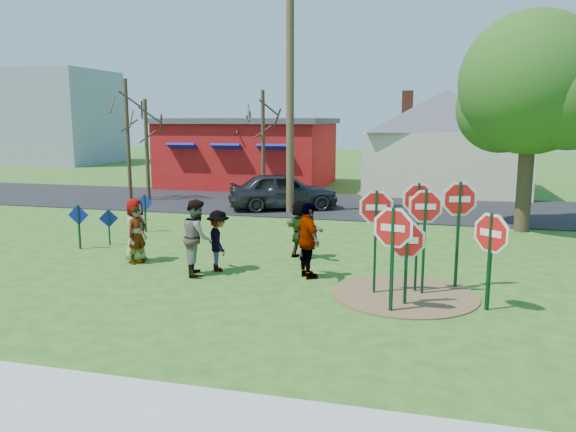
# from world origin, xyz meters

# --- Properties ---
(ground) EXTENTS (120.00, 120.00, 0.00)m
(ground) POSITION_xyz_m (0.00, 0.00, 0.00)
(ground) COLOR #295217
(ground) RESTS_ON ground
(sidewalk) EXTENTS (22.00, 1.80, 0.08)m
(sidewalk) POSITION_xyz_m (0.00, -7.20, 0.04)
(sidewalk) COLOR #9E9E99
(sidewalk) RESTS_ON ground
(road) EXTENTS (120.00, 7.50, 0.04)m
(road) POSITION_xyz_m (0.00, 11.50, 0.02)
(road) COLOR black
(road) RESTS_ON ground
(dirt_patch) EXTENTS (3.20, 3.20, 0.03)m
(dirt_patch) POSITION_xyz_m (4.50, -1.00, 0.01)
(dirt_patch) COLOR brown
(dirt_patch) RESTS_ON ground
(red_building) EXTENTS (9.40, 7.69, 3.90)m
(red_building) POSITION_xyz_m (-5.50, 17.99, 1.97)
(red_building) COLOR #A61310
(red_building) RESTS_ON ground
(cream_house) EXTENTS (9.40, 9.40, 6.50)m
(cream_house) POSITION_xyz_m (5.50, 18.00, 2.92)
(cream_house) COLOR beige
(cream_house) RESTS_ON ground
(distant_building) EXTENTS (10.00, 8.00, 8.00)m
(distant_building) POSITION_xyz_m (-28.00, 30.00, 4.00)
(distant_building) COLOR #8C939E
(distant_building) RESTS_ON ground
(stop_sign_a) EXTENTS (1.08, 0.29, 2.29)m
(stop_sign_a) POSITION_xyz_m (4.28, -2.18, 1.55)
(stop_sign_a) COLOR #0E351C
(stop_sign_a) RESTS_ON ground
(stop_sign_b) EXTENTS (0.94, 0.21, 2.60)m
(stop_sign_b) POSITION_xyz_m (4.71, -0.71, 1.89)
(stop_sign_b) COLOR #0E351C
(stop_sign_b) RESTS_ON ground
(stop_sign_c) EXTENTS (0.99, 0.20, 2.48)m
(stop_sign_c) POSITION_xyz_m (4.86, -0.84, 1.73)
(stop_sign_c) COLOR #0E351C
(stop_sign_c) RESTS_ON ground
(stop_sign_d) EXTENTS (1.05, 0.28, 2.61)m
(stop_sign_d) POSITION_xyz_m (5.59, -0.15, 1.87)
(stop_sign_d) COLOR #0E351C
(stop_sign_d) RESTS_ON ground
(stop_sign_e) EXTENTS (1.02, 0.32, 1.91)m
(stop_sign_e) POSITION_xyz_m (4.53, -1.68, 1.26)
(stop_sign_e) COLOR #0E351C
(stop_sign_e) RESTS_ON ground
(stop_sign_f) EXTENTS (0.85, 0.73, 2.15)m
(stop_sign_f) POSITION_xyz_m (6.17, -1.57, 1.48)
(stop_sign_f) COLOR #0E351C
(stop_sign_f) RESTS_ON ground
(stop_sign_g) EXTENTS (1.00, 0.19, 2.46)m
(stop_sign_g) POSITION_xyz_m (3.83, -1.06, 1.71)
(stop_sign_g) COLOR #0E351C
(stop_sign_g) RESTS_ON ground
(blue_diamond_b) EXTENTS (0.62, 0.12, 1.34)m
(blue_diamond_b) POSITION_xyz_m (-5.18, 1.11, 0.84)
(blue_diamond_b) COLOR #0E351C
(blue_diamond_b) RESTS_ON ground
(blue_diamond_c) EXTENTS (0.52, 0.26, 1.13)m
(blue_diamond_c) POSITION_xyz_m (-4.59, 1.76, 0.70)
(blue_diamond_c) COLOR #0E351C
(blue_diamond_c) RESTS_ON ground
(blue_diamond_d) EXTENTS (0.60, 0.07, 1.32)m
(blue_diamond_d) POSITION_xyz_m (-4.55, 3.93, 0.82)
(blue_diamond_d) COLOR #0E351C
(blue_diamond_d) RESTS_ON ground
(person_a) EXTENTS (0.60, 0.88, 1.73)m
(person_a) POSITION_xyz_m (-2.79, 0.20, 0.86)
(person_a) COLOR #373B88
(person_a) RESTS_ON ground
(person_b) EXTENTS (0.58, 0.67, 1.54)m
(person_b) POSITION_xyz_m (-2.63, 0.01, 0.77)
(person_b) COLOR teal
(person_b) RESTS_ON ground
(person_c) EXTENTS (1.05, 1.14, 1.90)m
(person_c) POSITION_xyz_m (-0.62, -0.58, 0.95)
(person_c) COLOR #9A6846
(person_c) RESTS_ON ground
(person_d) EXTENTS (1.03, 1.16, 1.56)m
(person_d) POSITION_xyz_m (-0.24, -0.13, 0.78)
(person_d) COLOR #343439
(person_d) RESTS_ON ground
(person_e) EXTENTS (1.03, 1.14, 1.86)m
(person_e) POSITION_xyz_m (2.12, -0.21, 0.93)
(person_e) COLOR #472F55
(person_e) RESTS_ON ground
(person_f) EXTENTS (1.49, 1.32, 1.64)m
(person_f) POSITION_xyz_m (1.48, 1.68, 0.82)
(person_f) COLOR #214F28
(person_f) RESTS_ON ground
(suv) EXTENTS (5.00, 3.62, 1.58)m
(suv) POSITION_xyz_m (-1.20, 9.73, 0.83)
(suv) COLOR #2F2F34
(suv) RESTS_ON road
(utility_pole) EXTENTS (2.47, 0.68, 10.21)m
(utility_pole) POSITION_xyz_m (-0.72, 9.01, 5.37)
(utility_pole) COLOR #4C3823
(utility_pole) RESTS_ON ground
(leafy_tree) EXTENTS (5.22, 4.76, 7.41)m
(leafy_tree) POSITION_xyz_m (8.14, 7.37, 4.77)
(leafy_tree) COLOR #382819
(leafy_tree) RESTS_ON ground
(bare_tree_west) EXTENTS (1.80, 1.80, 4.77)m
(bare_tree_west) POSITION_xyz_m (-8.12, 10.74, 3.09)
(bare_tree_west) COLOR #382819
(bare_tree_west) RESTS_ON ground
(bare_tree_east) EXTENTS (1.80, 1.80, 5.17)m
(bare_tree_east) POSITION_xyz_m (-2.80, 12.02, 3.35)
(bare_tree_east) COLOR #382819
(bare_tree_east) RESTS_ON ground
(bare_tree_mid) EXTENTS (1.80, 1.80, 5.73)m
(bare_tree_mid) POSITION_xyz_m (-9.20, 10.93, 3.70)
(bare_tree_mid) COLOR #382819
(bare_tree_mid) RESTS_ON ground
(bare_tree_extra) EXTENTS (1.80, 1.80, 4.25)m
(bare_tree_extra) POSITION_xyz_m (-4.47, 15.00, 2.75)
(bare_tree_extra) COLOR #382819
(bare_tree_extra) RESTS_ON ground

